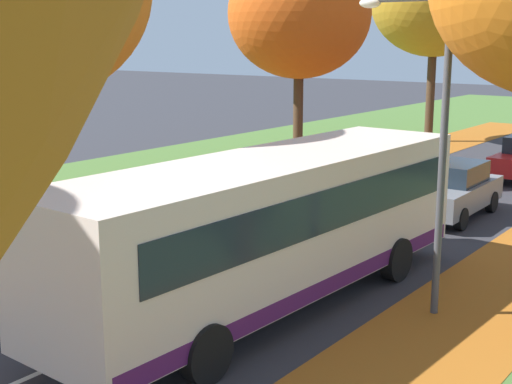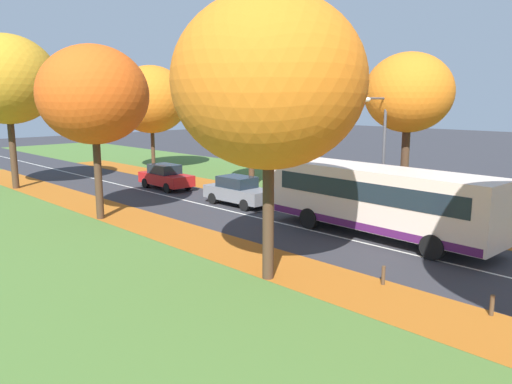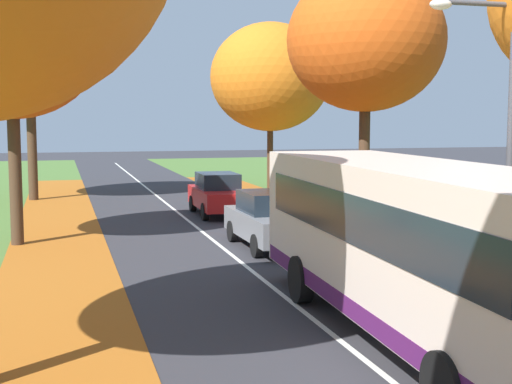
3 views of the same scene
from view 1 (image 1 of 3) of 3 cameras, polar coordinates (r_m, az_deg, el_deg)
The scene contains 8 objects.
grass_verge_left at distance 27.94m, azimuth -4.63°, elevation 1.48°, with size 12.00×90.00×0.01m, color #476B2D.
leaf_litter_left at distance 20.58m, azimuth -6.07°, elevation -2.44°, with size 2.80×60.00×0.00m, color #9E5619.
leaf_litter_right at distance 16.05m, azimuth 19.01°, elevation -7.33°, with size 2.80×60.00×0.00m, color #9E5619.
road_centre_line at distance 23.02m, azimuth 12.82°, elevation -1.13°, with size 0.12×80.00×0.01m, color silver.
tree_left_mid at distance 26.79m, azimuth 3.49°, elevation 14.03°, with size 5.24×5.24×8.42m.
streetlamp_right at distance 13.61m, azimuth 13.57°, elevation 5.71°, with size 1.89×0.28×6.00m.
bus at distance 13.82m, azimuth 1.36°, elevation -2.44°, with size 2.93×10.48×2.98m.
car_grey_lead at distance 21.80m, azimuth 15.44°, elevation 0.17°, with size 1.84×4.23×1.62m.
Camera 1 is at (9.02, -0.53, 5.21)m, focal length 50.00 mm.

